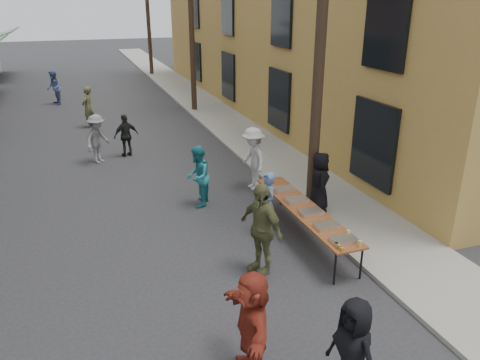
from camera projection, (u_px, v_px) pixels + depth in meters
ground at (173, 311)px, 8.25m from camera, size 120.00×120.00×0.00m
sidewalk at (208, 109)px, 22.95m from camera, size 2.20×60.00×0.10m
building_ochre at (335, 1)px, 22.19m from camera, size 10.00×28.00×10.00m
utility_pole_near at (321, 28)px, 10.59m from camera, size 0.26×0.26×9.00m
utility_pole_mid at (191, 13)px, 21.11m from camera, size 0.26×0.26×9.00m
utility_pole_far at (147, 8)px, 31.63m from camera, size 0.26×0.26×9.00m
serving_table at (304, 210)px, 10.48m from camera, size 0.70×4.00×0.75m
catering_tray_sausage at (344, 240)px, 9.01m from camera, size 0.50×0.33×0.08m
catering_tray_foil_b at (327, 226)px, 9.58m from camera, size 0.50×0.33×0.08m
catering_tray_buns at (311, 212)px, 10.19m from camera, size 0.50×0.33×0.08m
catering_tray_foil_d at (297, 200)px, 10.81m from camera, size 0.50×0.33×0.08m
catering_tray_buns_end at (284, 189)px, 11.42m from camera, size 0.50×0.33×0.08m
condiment_jar_a at (342, 250)px, 8.68m from camera, size 0.07×0.07×0.08m
condiment_jar_b at (339, 247)px, 8.76m from camera, size 0.07×0.07×0.08m
condiment_jar_c at (336, 245)px, 8.85m from camera, size 0.07×0.07×0.08m
cup_stack at (360, 244)px, 8.84m from camera, size 0.08×0.08×0.12m
guest_front_a at (353, 351)px, 6.18m from camera, size 0.63×0.85×1.58m
guest_front_b at (267, 204)px, 10.65m from camera, size 0.37×0.56×1.52m
guest_front_c at (198, 177)px, 12.15m from camera, size 0.90×0.98×1.63m
guest_front_d at (253, 159)px, 13.23m from camera, size 0.71×1.19×1.80m
guest_front_e at (261, 229)px, 9.12m from camera, size 0.82×1.20×1.89m
guest_queue_back at (252, 324)px, 6.64m from camera, size 0.62×1.58×1.66m
server at (320, 182)px, 11.67m from camera, size 0.71×0.87×1.53m
passerby_left at (97, 139)px, 15.39m from camera, size 1.13×1.19×1.63m
passerby_mid at (126, 135)px, 16.05m from camera, size 0.93×0.57×1.47m
passerby_right at (88, 107)px, 19.61m from camera, size 0.67×0.75×1.73m
passerby_far at (54, 88)px, 23.83m from camera, size 0.80×0.95×1.73m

